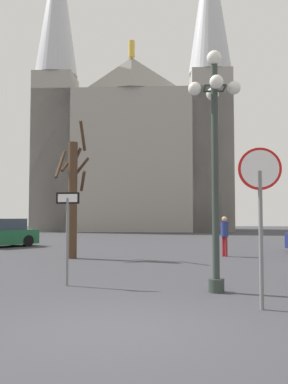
{
  "coord_description": "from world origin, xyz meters",
  "views": [
    {
      "loc": [
        0.81,
        -6.17,
        1.74
      ],
      "look_at": [
        -1.1,
        20.49,
        3.28
      ],
      "focal_mm": 37.97,
      "sensor_mm": 36.0,
      "label": 1
    }
  ],
  "objects_px": {
    "one_way_arrow_sign": "(67,226)",
    "cathedral": "(134,140)",
    "bare_tree": "(73,194)",
    "pedestrian_standing": "(225,232)",
    "street_lamp": "(215,143)",
    "stop_sign": "(260,195)"
  },
  "relations": [
    {
      "from": "pedestrian_standing",
      "to": "bare_tree",
      "type": "bearing_deg",
      "value": -169.24
    },
    {
      "from": "one_way_arrow_sign",
      "to": "street_lamp",
      "type": "height_order",
      "value": "street_lamp"
    },
    {
      "from": "cathedral",
      "to": "bare_tree",
      "type": "bearing_deg",
      "value": -89.27
    },
    {
      "from": "stop_sign",
      "to": "pedestrian_standing",
      "type": "distance_m",
      "value": 9.81
    },
    {
      "from": "stop_sign",
      "to": "pedestrian_standing",
      "type": "height_order",
      "value": "stop_sign"
    },
    {
      "from": "pedestrian_standing",
      "to": "cathedral",
      "type": "bearing_deg",
      "value": 103.02
    },
    {
      "from": "stop_sign",
      "to": "one_way_arrow_sign",
      "type": "xyz_separation_m",
      "value": [
        -4.26,
        2.25,
        -0.65
      ]
    },
    {
      "from": "cathedral",
      "to": "street_lamp",
      "type": "bearing_deg",
      "value": -81.6
    },
    {
      "from": "one_way_arrow_sign",
      "to": "pedestrian_standing",
      "type": "bearing_deg",
      "value": 57.33
    },
    {
      "from": "pedestrian_standing",
      "to": "street_lamp",
      "type": "bearing_deg",
      "value": -98.48
    },
    {
      "from": "pedestrian_standing",
      "to": "stop_sign",
      "type": "bearing_deg",
      "value": -93.21
    },
    {
      "from": "street_lamp",
      "to": "stop_sign",
      "type": "bearing_deg",
      "value": -68.45
    },
    {
      "from": "cathedral",
      "to": "pedestrian_standing",
      "type": "distance_m",
      "value": 30.91
    },
    {
      "from": "one_way_arrow_sign",
      "to": "stop_sign",
      "type": "bearing_deg",
      "value": -27.83
    },
    {
      "from": "stop_sign",
      "to": "street_lamp",
      "type": "height_order",
      "value": "street_lamp"
    },
    {
      "from": "one_way_arrow_sign",
      "to": "bare_tree",
      "type": "relative_size",
      "value": 0.41
    },
    {
      "from": "cathedral",
      "to": "street_lamp",
      "type": "relative_size",
      "value": 6.18
    },
    {
      "from": "cathedral",
      "to": "pedestrian_standing",
      "type": "relative_size",
      "value": 20.41
    },
    {
      "from": "one_way_arrow_sign",
      "to": "cathedral",
      "type": "bearing_deg",
      "value": 92.9
    },
    {
      "from": "street_lamp",
      "to": "bare_tree",
      "type": "xyz_separation_m",
      "value": [
        -5.05,
        6.88,
        -0.8
      ]
    },
    {
      "from": "cathedral",
      "to": "street_lamp",
      "type": "distance_m",
      "value": 37.83
    },
    {
      "from": "cathedral",
      "to": "stop_sign",
      "type": "distance_m",
      "value": 39.79
    }
  ]
}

